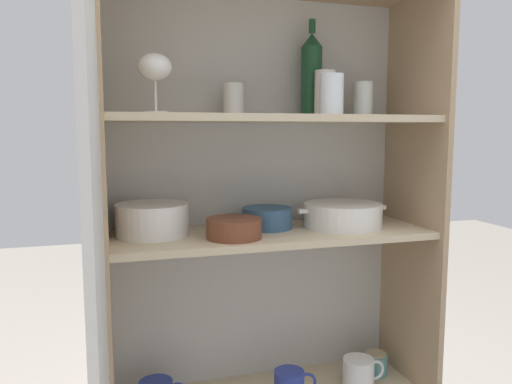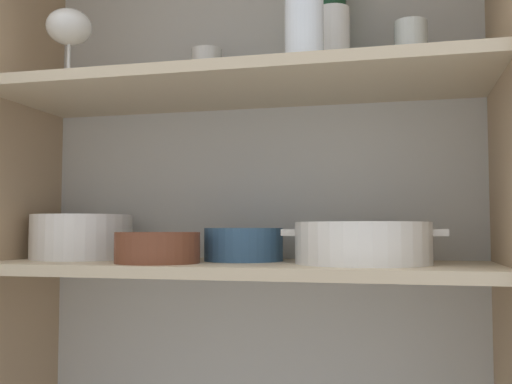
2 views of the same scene
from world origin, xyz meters
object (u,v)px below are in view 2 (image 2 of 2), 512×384
Objects in this scene: wine_bottle at (330,25)px; mixing_bowl_large at (243,243)px; serving_bowl_small at (157,246)px; casserole_dish at (363,243)px; plate_stack_white at (82,237)px.

wine_bottle is 1.96× the size of mixing_bowl_large.
mixing_bowl_large reaches higher than serving_bowl_small.
casserole_dish reaches higher than mixing_bowl_large.
wine_bottle is at bearing 29.65° from serving_bowl_small.
mixing_bowl_large is at bearing 40.14° from serving_bowl_small.
plate_stack_white is at bearing 176.07° from casserole_dish.
serving_bowl_small is at bearing -139.86° from mixing_bowl_large.
wine_bottle is at bearing 122.86° from casserole_dish.
mixing_bowl_large is (-0.16, -0.06, -0.43)m from wine_bottle.
serving_bowl_small is (-0.13, -0.11, -0.00)m from mixing_bowl_large.
mixing_bowl_large is 0.52× the size of casserole_dish.
mixing_bowl_large is 0.17m from serving_bowl_small.
plate_stack_white is 1.35× the size of mixing_bowl_large.
wine_bottle is 1.94× the size of serving_bowl_small.
wine_bottle reaches higher than casserole_dish.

